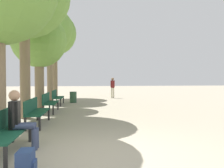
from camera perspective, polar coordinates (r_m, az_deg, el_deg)
The scene contains 12 objects.
ground_plane at distance 4.54m, azimuth -2.25°, elevation -18.61°, with size 80.00×80.00×0.00m, color gray.
bench_row_0 at distance 5.09m, azimuth -26.28°, elevation -10.58°, with size 0.50×1.75×0.88m.
bench_row_1 at distance 7.75m, azimuth -19.41°, elevation -6.38°, with size 0.50×1.75×0.88m.
bench_row_2 at distance 10.49m, azimuth -16.14°, elevation -4.32°, with size 0.50×1.75×0.88m.
bench_row_3 at distance 13.25m, azimuth -14.23°, elevation -3.10°, with size 0.50×1.75×0.88m.
tree_row_2 at distance 11.92m, azimuth -18.51°, elevation 10.55°, with size 2.78×2.78×4.90m.
tree_row_3 at distance 15.41m, azimuth -16.02°, elevation 13.48°, with size 3.06×3.06×6.36m.
tree_row_4 at distance 17.75m, azimuth -14.80°, elevation 12.52°, with size 3.33×3.33×6.70m.
person_seated at distance 5.23m, azimuth -22.85°, elevation -8.20°, with size 0.61×0.35×1.30m.
backpack at distance 3.98m, azimuth -21.55°, elevation -18.62°, with size 0.28×0.34×0.40m.
pedestrian_near at distance 17.18m, azimuth 0.16°, elevation -0.62°, with size 0.33×0.22×1.62m.
trash_bin at distance 14.27m, azimuth -10.11°, elevation -3.40°, with size 0.44×0.44×0.70m.
Camera 1 is at (-0.36, -4.25, 1.56)m, focal length 35.00 mm.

